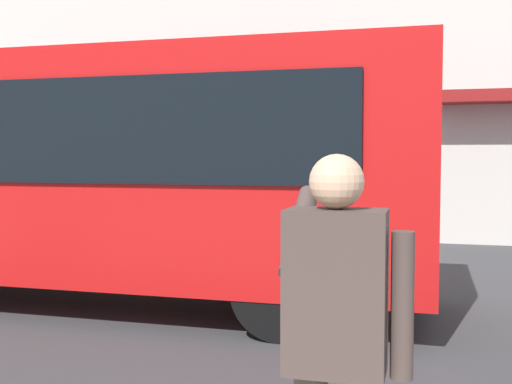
% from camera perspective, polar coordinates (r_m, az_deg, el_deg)
% --- Properties ---
extents(ground_plane, '(60.00, 60.00, 0.00)m').
position_cam_1_polar(ground_plane, '(7.57, 4.75, -10.75)').
color(ground_plane, '#38383A').
extents(red_bus, '(9.05, 2.54, 3.08)m').
position_cam_1_polar(red_bus, '(8.37, -16.47, 2.12)').
color(red_bus, red).
rests_on(red_bus, ground_plane).
extents(pedestrian_photographer, '(0.53, 0.52, 1.70)m').
position_cam_1_polar(pedestrian_photographer, '(2.61, 7.33, -12.31)').
color(pedestrian_photographer, '#4C4238').
rests_on(pedestrian_photographer, sidewalk_curb).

